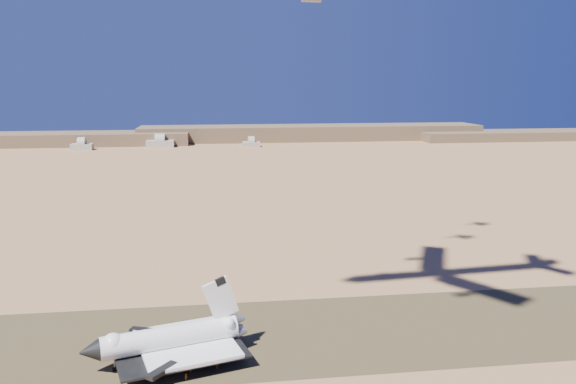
{
  "coord_description": "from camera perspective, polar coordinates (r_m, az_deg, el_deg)",
  "views": [
    {
      "loc": [
        -2.84,
        -146.85,
        70.07
      ],
      "look_at": [
        18.1,
        8.0,
        39.56
      ],
      "focal_mm": 35.0,
      "sensor_mm": 36.0,
      "label": 1
    }
  ],
  "objects": [
    {
      "name": "crew_b",
      "position": [
        143.21,
        -10.3,
        -18.02
      ],
      "size": [
        0.69,
        0.93,
        1.71
      ],
      "primitive_type": "imported",
      "rotation": [
        0.0,
        0.0,
        1.85
      ],
      "color": "orange",
      "rests_on": "runway"
    },
    {
      "name": "ground",
      "position": [
        162.74,
        -6.14,
        -14.52
      ],
      "size": [
        1200.0,
        1200.0,
        0.0
      ],
      "primitive_type": "plane",
      "color": "#AB7A4C",
      "rests_on": "ground"
    },
    {
      "name": "crew_a",
      "position": [
        146.32,
        -9.85,
        -17.32
      ],
      "size": [
        0.6,
        0.75,
        1.77
      ],
      "primitive_type": "imported",
      "rotation": [
        0.0,
        0.0,
        1.88
      ],
      "color": "orange",
      "rests_on": "runway"
    },
    {
      "name": "runway",
      "position": [
        162.72,
        -6.14,
        -14.51
      ],
      "size": [
        600.0,
        50.0,
        0.06
      ],
      "primitive_type": "cube",
      "color": "#4A3D25",
      "rests_on": "ground"
    },
    {
      "name": "shuttle",
      "position": [
        150.87,
        -11.98,
        -14.52
      ],
      "size": [
        42.34,
        33.03,
        20.69
      ],
      "rotation": [
        0.0,
        0.0,
        0.27
      ],
      "color": "white",
      "rests_on": "runway"
    },
    {
      "name": "crew_c",
      "position": [
        147.16,
        -7.23,
        -17.05
      ],
      "size": [
        1.17,
        1.14,
        1.85
      ],
      "primitive_type": "imported",
      "rotation": [
        0.0,
        0.0,
        2.39
      ],
      "color": "orange",
      "rests_on": "runway"
    },
    {
      "name": "ridgeline",
      "position": [
        680.46,
        -1.93,
        5.78
      ],
      "size": [
        960.0,
        90.0,
        18.0
      ],
      "color": "brown",
      "rests_on": "ground"
    },
    {
      "name": "hangars",
      "position": [
        631.65,
        -13.26,
        4.83
      ],
      "size": [
        200.5,
        29.5,
        30.0
      ],
      "color": "#ADA999",
      "rests_on": "ground"
    }
  ]
}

